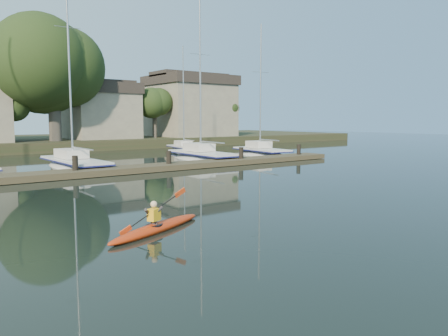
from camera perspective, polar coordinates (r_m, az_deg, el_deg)
ground at (r=15.45m, az=9.33°, el=-5.79°), size 160.00×160.00×0.00m
kayak at (r=12.94m, az=-8.80°, el=-7.49°), size 3.87×2.06×1.28m
dock at (r=26.91m, az=-12.75°, el=-0.20°), size 34.00×2.00×1.80m
sailboat_2 at (r=30.18m, az=-18.91°, el=-0.44°), size 2.42×9.43×15.53m
sailboat_3 at (r=34.26m, az=-2.84°, el=0.66°), size 2.62×8.88×14.20m
sailboat_4 at (r=38.53m, az=4.89°, el=1.30°), size 3.22×7.70×12.69m
sailboat_7 at (r=43.62m, az=-5.15°, el=1.94°), size 3.11×7.32×11.44m
shore at (r=52.21m, az=-23.23°, el=5.92°), size 90.00×25.25×12.75m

